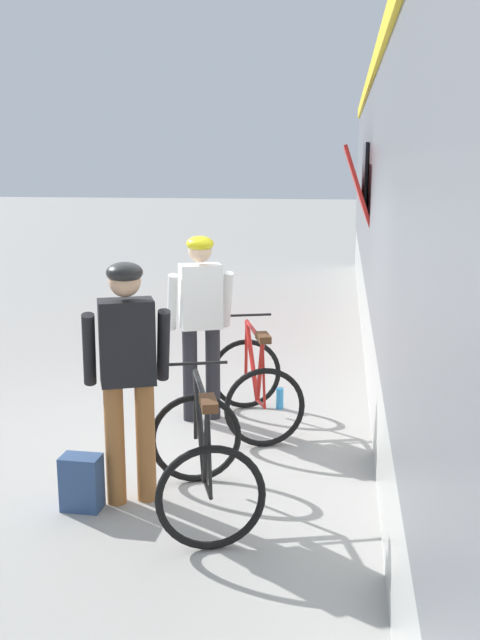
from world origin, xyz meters
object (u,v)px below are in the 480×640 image
(bicycle_far_red, at_px, (255,385))
(backpack_on_platform, at_px, (82,483))
(water_bottle_near_the_bikes, at_px, (280,398))
(cyclist_near_in_dark, at_px, (128,362))
(water_bottle_by_the_backpack, at_px, (85,493))
(bicycle_near_black, at_px, (203,459))
(cyclist_far_in_white, at_px, (201,312))

(bicycle_far_red, relative_size, backpack_on_platform, 3.07)
(bicycle_far_red, relative_size, water_bottle_near_the_bikes, 5.81)
(cyclist_near_in_dark, bearing_deg, backpack_on_platform, -151.14)
(water_bottle_by_the_backpack, bearing_deg, backpack_on_platform, -109.10)
(bicycle_near_black, relative_size, bicycle_far_red, 1.00)
(cyclist_near_in_dark, relative_size, bicycle_far_red, 1.43)
(cyclist_far_in_white, height_order, water_bottle_by_the_backpack, cyclist_far_in_white)
(bicycle_near_black, height_order, water_bottle_by_the_backpack, bicycle_near_black)
(backpack_on_platform, height_order, water_bottle_by_the_backpack, backpack_on_platform)
(cyclist_far_in_white, xyz_separation_m, bicycle_near_black, (0.37, -1.88, -0.65))
(bicycle_near_black, relative_size, water_bottle_by_the_backpack, 5.81)
(bicycle_near_black, bearing_deg, water_bottle_near_the_bikes, 81.30)
(water_bottle_near_the_bikes, relative_size, water_bottle_by_the_backpack, 1.00)
(cyclist_near_in_dark, xyz_separation_m, water_bottle_by_the_backpack, (-0.31, -0.15, -0.95))
(bicycle_far_red, xyz_separation_m, water_bottle_by_the_backpack, (-1.01, -1.79, -0.30))
(cyclist_near_in_dark, xyz_separation_m, bicycle_far_red, (0.71, 1.64, -0.65))
(cyclist_far_in_white, bearing_deg, bicycle_near_black, -78.84)
(cyclist_near_in_dark, distance_m, backpack_on_platform, 0.93)
(water_bottle_near_the_bikes, bearing_deg, bicycle_far_red, -110.17)
(backpack_on_platform, bearing_deg, water_bottle_by_the_backpack, 72.90)
(bicycle_far_red, bearing_deg, backpack_on_platform, -119.43)
(cyclist_far_in_white, relative_size, water_bottle_near_the_bikes, 8.33)
(backpack_on_platform, height_order, water_bottle_near_the_bikes, backpack_on_platform)
(cyclist_far_in_white, relative_size, water_bottle_by_the_backpack, 8.33)
(bicycle_near_black, height_order, backpack_on_platform, bicycle_near_black)
(bicycle_near_black, relative_size, backpack_on_platform, 3.07)
(bicycle_far_red, bearing_deg, water_bottle_near_the_bikes, 69.83)
(cyclist_far_in_white, bearing_deg, cyclist_near_in_dark, -95.82)
(bicycle_near_black, bearing_deg, bicycle_far_red, 84.91)
(bicycle_far_red, height_order, water_bottle_by_the_backpack, bicycle_far_red)
(water_bottle_by_the_backpack, bearing_deg, cyclist_near_in_dark, 25.88)
(cyclist_far_in_white, distance_m, backpack_on_platform, 2.18)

